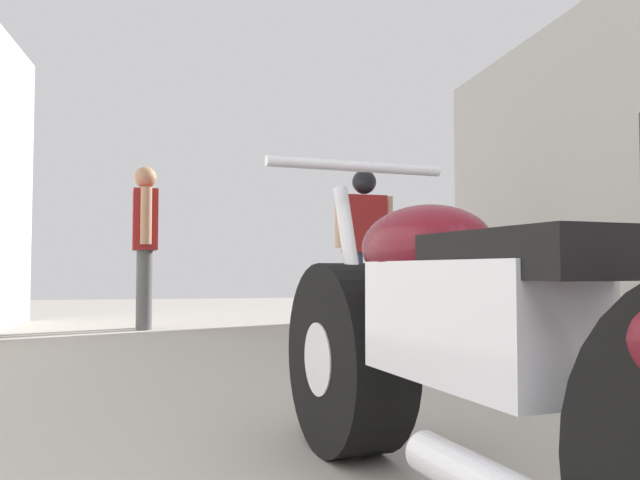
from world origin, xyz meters
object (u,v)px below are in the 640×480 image
mechanic_in_blue (145,237)px  red_toolbox (595,356)px  motorcycle_maroon_cruiser (481,364)px  mechanic_with_helmet (364,233)px

mechanic_in_blue → red_toolbox: mechanic_in_blue is taller
motorcycle_maroon_cruiser → red_toolbox: 2.66m
motorcycle_maroon_cruiser → red_toolbox: (1.68, 2.04, -0.31)m
motorcycle_maroon_cruiser → mechanic_in_blue: bearing=102.3°
mechanic_with_helmet → motorcycle_maroon_cruiser: bearing=-102.2°
mechanic_in_blue → mechanic_with_helmet: size_ratio=1.00×
red_toolbox → mechanic_in_blue: bearing=131.1°
motorcycle_maroon_cruiser → mechanic_with_helmet: mechanic_with_helmet is taller
motorcycle_maroon_cruiser → mechanic_with_helmet: (1.09, 5.04, 0.59)m
motorcycle_maroon_cruiser → mechanic_in_blue: size_ratio=1.25×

